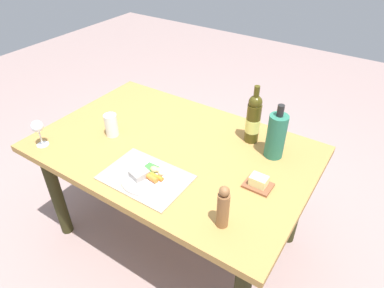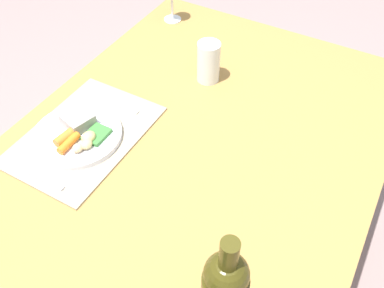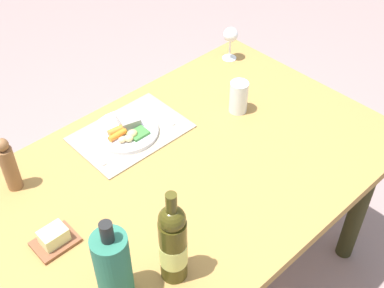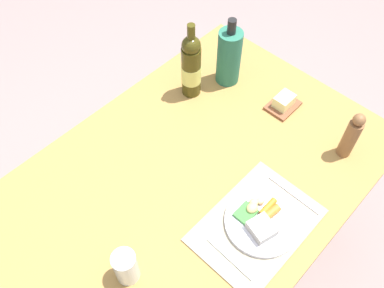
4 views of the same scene
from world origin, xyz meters
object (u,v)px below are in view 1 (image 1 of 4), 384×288
object	(u,v)px
cooler_bottle	(276,136)
butter_dish	(258,183)
dining_table	(173,160)
fork	(122,167)
wine_glass	(37,128)
water_tumbler	(112,126)
pepper_mill	(223,207)
wine_bottle	(253,119)
knife	(172,194)
dinner_plate	(147,176)

from	to	relation	value
cooler_bottle	butter_dish	world-z (taller)	cooler_bottle
dining_table	fork	distance (m)	0.33
butter_dish	wine_glass	xyz separation A→B (m)	(-1.13, -0.35, 0.09)
water_tumbler	pepper_mill	world-z (taller)	pepper_mill
fork	wine_glass	size ratio (longest dim) A/B	1.20
water_tumbler	butter_dish	world-z (taller)	water_tumbler
pepper_mill	wine_bottle	bearing A→B (deg)	104.69
fork	water_tumbler	xyz separation A→B (m)	(-0.25, 0.19, 0.05)
water_tumbler	cooler_bottle	world-z (taller)	cooler_bottle
fork	pepper_mill	distance (m)	0.61
knife	wine_bottle	size ratio (longest dim) A/B	0.61
dining_table	pepper_mill	world-z (taller)	pepper_mill
cooler_bottle	wine_glass	world-z (taller)	cooler_bottle
butter_dish	wine_glass	distance (m)	1.19
pepper_mill	wine_glass	distance (m)	1.11
dining_table	knife	distance (m)	0.39
knife	water_tumbler	size ratio (longest dim) A/B	1.56
dining_table	water_tumbler	xyz separation A→B (m)	(-0.35, -0.10, 0.16)
cooler_bottle	wine_bottle	xyz separation A→B (m)	(-0.16, 0.06, 0.01)
water_tumbler	wine_bottle	xyz separation A→B (m)	(0.69, 0.39, 0.08)
knife	wine_glass	world-z (taller)	wine_glass
water_tumbler	dinner_plate	bearing A→B (deg)	-24.61
dining_table	knife	bearing A→B (deg)	-54.43
cooler_bottle	water_tumbler	bearing A→B (deg)	-158.77
dinner_plate	cooler_bottle	size ratio (longest dim) A/B	0.82
dining_table	pepper_mill	xyz separation A→B (m)	(0.50, -0.33, 0.20)
knife	pepper_mill	bearing A→B (deg)	-4.80
water_tumbler	dining_table	bearing A→B (deg)	15.74
fork	wine_bottle	size ratio (longest dim) A/B	0.56
dinner_plate	butter_dish	distance (m)	0.53
wine_glass	fork	bearing A→B (deg)	10.33
dinner_plate	butter_dish	xyz separation A→B (m)	(0.47, 0.25, 0.00)
dinner_plate	water_tumbler	size ratio (longest dim) A/B	1.87
knife	water_tumbler	world-z (taller)	water_tumbler
dinner_plate	wine_bottle	size ratio (longest dim) A/B	0.74
knife	wine_bottle	bearing A→B (deg)	79.68
water_tumbler	fork	bearing A→B (deg)	-37.86
dining_table	wine_bottle	xyz separation A→B (m)	(0.33, 0.29, 0.24)
dinner_plate	wine_bottle	xyz separation A→B (m)	(0.27, 0.58, 0.12)
dining_table	pepper_mill	distance (m)	0.63
dinner_plate	knife	distance (m)	0.16
pepper_mill	cooler_bottle	xyz separation A→B (m)	(-0.01, 0.56, 0.02)
fork	knife	distance (m)	0.32
fork	cooler_bottle	size ratio (longest dim) A/B	0.62
dinner_plate	wine_bottle	bearing A→B (deg)	64.57
water_tumbler	wine_bottle	distance (m)	0.79
dinner_plate	wine_bottle	world-z (taller)	wine_bottle
dining_table	fork	size ratio (longest dim) A/B	8.03
water_tumbler	butter_dish	size ratio (longest dim) A/B	1.02
butter_dish	dining_table	bearing A→B (deg)	175.96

